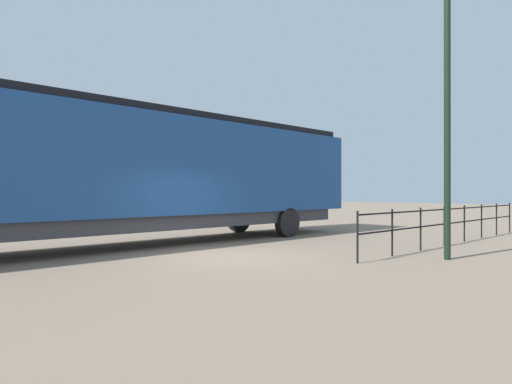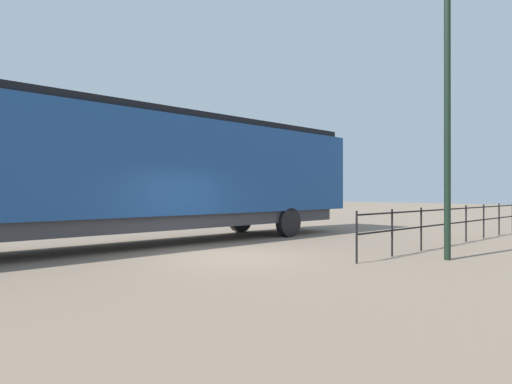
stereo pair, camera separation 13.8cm
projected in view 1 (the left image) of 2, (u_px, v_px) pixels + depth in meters
The scene contains 4 objects.
ground_plane at pixel (226, 256), 11.69m from camera, with size 120.00×120.00×0.00m, color #84705B.
locomotive at pixel (141, 170), 13.97m from camera, with size 3.07×18.55×4.28m.
lamp_post at pixel (447, 51), 11.08m from camera, with size 0.55×0.55×7.43m.
platform_fence at pixel (455, 219), 14.54m from camera, with size 0.05×11.66×1.26m.
Camera 1 is at (8.93, -7.59, 1.70)m, focal length 30.85 mm.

